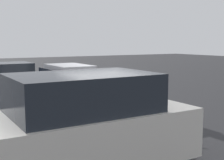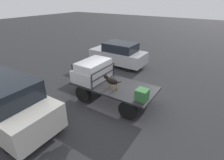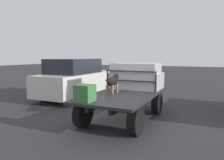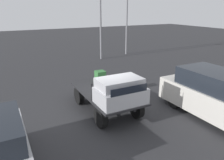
% 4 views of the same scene
% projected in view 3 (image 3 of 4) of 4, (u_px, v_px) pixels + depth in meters
% --- Properties ---
extents(ground_plane, '(80.00, 80.00, 0.00)m').
position_uv_depth(ground_plane, '(124.00, 119.00, 7.29)').
color(ground_plane, '#2D2D30').
extents(flatbed_truck, '(3.94, 1.96, 0.88)m').
position_uv_depth(flatbed_truck, '(124.00, 101.00, 7.22)').
color(flatbed_truck, black).
rests_on(flatbed_truck, ground).
extents(truck_cab, '(1.26, 1.84, 0.96)m').
position_uv_depth(truck_cab, '(136.00, 76.00, 8.28)').
color(truck_cab, '#B7B7BC').
rests_on(truck_cab, flatbed_truck).
extents(truck_headboard, '(0.04, 1.84, 0.71)m').
position_uv_depth(truck_headboard, '(130.00, 77.00, 7.67)').
color(truck_headboard, '#232326').
rests_on(truck_headboard, flatbed_truck).
extents(dog, '(0.95, 0.29, 0.65)m').
position_uv_depth(dog, '(113.00, 81.00, 7.24)').
color(dog, '#9E7547').
rests_on(dog, flatbed_truck).
extents(cargo_crate, '(0.46, 0.46, 0.46)m').
position_uv_depth(cargo_crate, '(85.00, 93.00, 5.90)').
color(cargo_crate, '#337038').
rests_on(cargo_crate, flatbed_truck).
extents(parked_pickup_far, '(4.86, 1.95, 1.97)m').
position_uv_depth(parked_pickup_far, '(76.00, 79.00, 11.15)').
color(parked_pickup_far, black).
rests_on(parked_pickup_far, ground).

